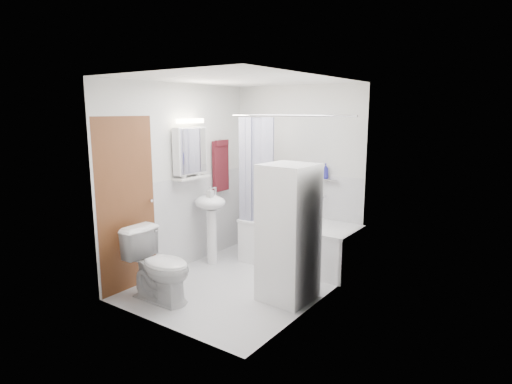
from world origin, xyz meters
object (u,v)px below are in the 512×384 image
Objects in this scene: washer_dryer at (288,233)px; sink at (211,213)px; toilet at (160,266)px; bathtub at (299,242)px.

sink is at bearing 168.43° from washer_dryer.
washer_dryer reaches higher than toilet.
sink is at bearing 13.25° from toilet.
toilet is (0.30, -1.21, -0.31)m from sink.
washer_dryer is (1.43, -0.37, 0.05)m from sink.
washer_dryer is at bearing -14.52° from sink.
washer_dryer is 1.89× the size of toilet.
sink is 1.48m from washer_dryer.
bathtub is at bearing -22.41° from toilet.
bathtub is 1.03× the size of washer_dryer.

